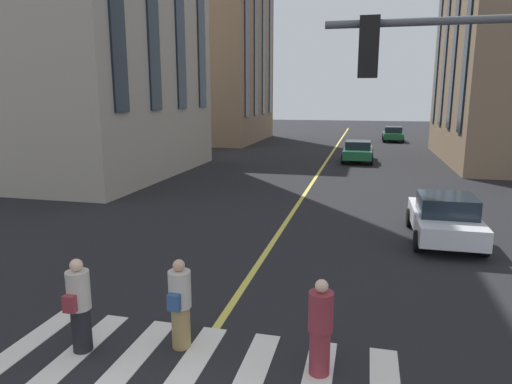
{
  "coord_description": "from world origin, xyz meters",
  "views": [
    {
      "loc": [
        -3.58,
        -2.56,
        4.22
      ],
      "look_at": [
        9.12,
        0.54,
        1.47
      ],
      "focal_mm": 31.97,
      "sensor_mm": 36.0,
      "label": 1
    }
  ],
  "objects_px": {
    "car_green_parked_b": "(393,134)",
    "pedestrian_near": "(320,328)",
    "car_green_trailing": "(358,151)",
    "pedestrian_companion": "(180,304)",
    "car_white_near": "(445,218)",
    "pedestrian_far": "(79,306)"
  },
  "relations": [
    {
      "from": "car_green_parked_b",
      "to": "pedestrian_near",
      "type": "bearing_deg",
      "value": 175.76
    },
    {
      "from": "car_green_trailing",
      "to": "pedestrian_companion",
      "type": "height_order",
      "value": "pedestrian_companion"
    },
    {
      "from": "car_white_near",
      "to": "pedestrian_near",
      "type": "xyz_separation_m",
      "value": [
        -7.59,
        2.89,
        0.07
      ]
    },
    {
      "from": "pedestrian_companion",
      "to": "car_white_near",
      "type": "bearing_deg",
      "value": -35.55
    },
    {
      "from": "car_white_near",
      "to": "pedestrian_far",
      "type": "height_order",
      "value": "pedestrian_far"
    },
    {
      "from": "car_white_near",
      "to": "car_green_parked_b",
      "type": "height_order",
      "value": "same"
    },
    {
      "from": "car_green_trailing",
      "to": "pedestrian_far",
      "type": "bearing_deg",
      "value": 170.88
    },
    {
      "from": "pedestrian_far",
      "to": "pedestrian_companion",
      "type": "bearing_deg",
      "value": -71.88
    },
    {
      "from": "car_green_trailing",
      "to": "pedestrian_far",
      "type": "height_order",
      "value": "pedestrian_far"
    },
    {
      "from": "car_green_trailing",
      "to": "pedestrian_far",
      "type": "distance_m",
      "value": 24.82
    },
    {
      "from": "pedestrian_near",
      "to": "pedestrian_far",
      "type": "bearing_deg",
      "value": 94.29
    },
    {
      "from": "pedestrian_companion",
      "to": "pedestrian_near",
      "type": "bearing_deg",
      "value": -95.23
    },
    {
      "from": "car_white_near",
      "to": "pedestrian_companion",
      "type": "xyz_separation_m",
      "value": [
        -7.37,
        5.27,
        0.09
      ]
    },
    {
      "from": "pedestrian_near",
      "to": "pedestrian_far",
      "type": "xyz_separation_m",
      "value": [
        -0.3,
        3.95,
        0.05
      ]
    },
    {
      "from": "car_green_parked_b",
      "to": "pedestrian_near",
      "type": "height_order",
      "value": "pedestrian_near"
    },
    {
      "from": "car_green_trailing",
      "to": "pedestrian_companion",
      "type": "distance_m",
      "value": 24.11
    },
    {
      "from": "car_green_parked_b",
      "to": "car_green_trailing",
      "type": "xyz_separation_m",
      "value": [
        -14.76,
        2.9,
        0.0
      ]
    },
    {
      "from": "car_white_near",
      "to": "pedestrian_near",
      "type": "distance_m",
      "value": 8.12
    },
    {
      "from": "car_white_near",
      "to": "pedestrian_near",
      "type": "height_order",
      "value": "pedestrian_near"
    },
    {
      "from": "car_green_parked_b",
      "to": "pedestrian_near",
      "type": "relative_size",
      "value": 2.51
    },
    {
      "from": "pedestrian_near",
      "to": "car_green_trailing",
      "type": "bearing_deg",
      "value": 0.03
    },
    {
      "from": "car_white_near",
      "to": "car_green_parked_b",
      "type": "bearing_deg",
      "value": 0.0
    }
  ]
}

